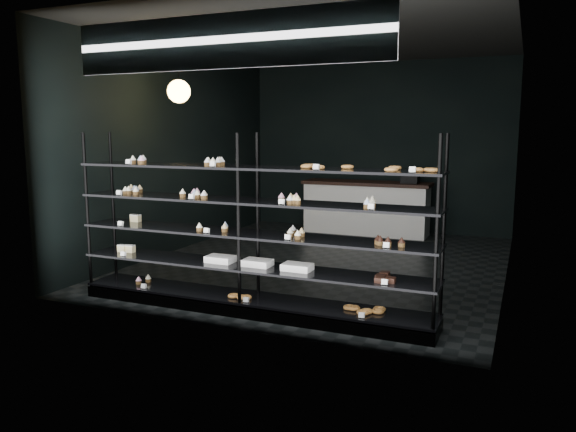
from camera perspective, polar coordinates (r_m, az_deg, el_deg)
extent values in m
cube|color=black|center=(8.32, 3.71, -4.68)|extent=(5.00, 6.00, 0.01)
cube|color=black|center=(8.19, 3.94, 17.58)|extent=(5.00, 6.00, 0.01)
cube|color=black|center=(10.97, 9.06, 6.91)|extent=(5.00, 0.01, 3.20)
cube|color=black|center=(5.37, -6.91, 5.06)|extent=(5.00, 0.01, 3.20)
cube|color=black|center=(9.23, -11.08, 6.51)|extent=(0.01, 6.00, 3.20)
cube|color=black|center=(7.65, 21.88, 5.60)|extent=(0.01, 6.00, 3.20)
cube|color=black|center=(6.13, -3.95, -9.12)|extent=(4.00, 0.50, 0.12)
cylinder|color=black|center=(6.86, -19.71, 0.25)|extent=(0.04, 0.04, 1.85)
cylinder|color=black|center=(7.19, -17.33, 0.74)|extent=(0.04, 0.04, 1.85)
cylinder|color=black|center=(5.72, -5.05, -0.88)|extent=(0.04, 0.04, 1.85)
cylinder|color=black|center=(6.11, -3.10, -0.25)|extent=(0.04, 0.04, 1.85)
cylinder|color=black|center=(5.11, 14.86, -2.32)|extent=(0.04, 0.04, 1.85)
cylinder|color=black|center=(5.53, 15.53, -1.50)|extent=(0.04, 0.04, 1.85)
cube|color=black|center=(6.10, -3.96, -8.31)|extent=(4.00, 0.50, 0.03)
cube|color=black|center=(6.01, -3.99, -5.12)|extent=(4.00, 0.50, 0.02)
cube|color=black|center=(5.93, -4.03, -1.84)|extent=(4.00, 0.50, 0.02)
cube|color=black|center=(5.88, -4.06, 1.51)|extent=(4.00, 0.50, 0.02)
cube|color=black|center=(5.85, -4.10, 4.92)|extent=(4.00, 0.50, 0.02)
cube|color=white|center=(6.45, -15.92, 5.30)|extent=(0.06, 0.04, 0.06)
cube|color=white|center=(5.84, -7.64, 5.22)|extent=(0.06, 0.04, 0.06)
cube|color=white|center=(5.34, 3.21, 4.96)|extent=(0.05, 0.04, 0.06)
cube|color=white|center=(5.11, 12.11, 4.61)|extent=(0.06, 0.04, 0.06)
cube|color=white|center=(6.56, -16.67, 2.26)|extent=(0.06, 0.04, 0.06)
cube|color=white|center=(6.03, -10.02, 1.94)|extent=(0.05, 0.04, 0.06)
cube|color=white|center=(5.51, -0.48, 1.43)|extent=(0.06, 0.04, 0.06)
cube|color=white|center=(5.22, 8.35, 0.93)|extent=(0.06, 0.04, 0.06)
cube|color=white|center=(6.65, -16.92, -0.73)|extent=(0.06, 0.04, 0.06)
cube|color=white|center=(5.97, -8.26, -1.49)|extent=(0.06, 0.04, 0.06)
cube|color=white|center=(5.54, 0.06, -2.18)|extent=(0.05, 0.04, 0.06)
cube|color=white|center=(5.25, 9.65, -2.93)|extent=(0.06, 0.04, 0.06)
cube|color=white|center=(6.70, -16.70, -3.68)|extent=(0.06, 0.04, 0.06)
cube|color=white|center=(5.34, 9.35, -6.60)|extent=(0.06, 0.04, 0.06)
cube|color=white|center=(6.62, -14.73, -6.88)|extent=(0.06, 0.04, 0.06)
cube|color=white|center=(5.92, -4.43, -8.48)|extent=(0.05, 0.04, 0.06)
cube|color=white|center=(5.48, 7.51, -9.97)|extent=(0.06, 0.04, 0.06)
cube|color=#0F0D45|center=(5.48, -6.70, 17.20)|extent=(3.20, 0.04, 0.45)
cube|color=white|center=(5.47, -6.81, 17.22)|extent=(3.30, 0.02, 0.50)
cylinder|color=black|center=(7.94, -11.13, 15.51)|extent=(0.01, 0.01, 0.58)
sphere|color=#F1B054|center=(7.90, -11.03, 12.32)|extent=(0.31, 0.31, 0.31)
cube|color=white|center=(10.60, 7.94, 0.68)|extent=(2.28, 0.60, 0.92)
cube|color=black|center=(10.55, 7.99, 3.32)|extent=(2.37, 0.65, 0.06)
cube|color=black|center=(10.35, 12.32, 3.96)|extent=(0.30, 0.30, 0.25)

